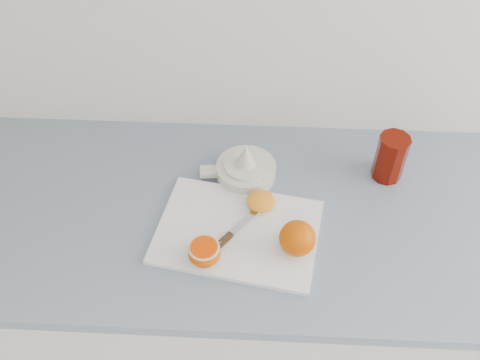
# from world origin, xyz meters

# --- Properties ---
(counter) EXTENTS (2.45, 0.64, 0.89)m
(counter) POSITION_xyz_m (0.20, 1.70, 0.45)
(counter) COLOR silver
(counter) RESTS_ON ground
(cutting_board) EXTENTS (0.40, 0.32, 0.01)m
(cutting_board) POSITION_xyz_m (0.04, 1.63, 0.90)
(cutting_board) COLOR white
(cutting_board) RESTS_ON counter
(whole_orange) EXTENTS (0.08, 0.08, 0.08)m
(whole_orange) POSITION_xyz_m (0.17, 1.58, 0.94)
(whole_orange) COLOR #E75700
(whole_orange) RESTS_ON cutting_board
(half_orange) EXTENTS (0.07, 0.07, 0.04)m
(half_orange) POSITION_xyz_m (-0.03, 1.54, 0.92)
(half_orange) COLOR #E75700
(half_orange) RESTS_ON cutting_board
(squeezed_shell) EXTENTS (0.07, 0.07, 0.03)m
(squeezed_shell) POSITION_xyz_m (0.09, 1.70, 0.92)
(squeezed_shell) COLOR orange
(squeezed_shell) RESTS_ON cutting_board
(paring_knife) EXTENTS (0.11, 0.14, 0.01)m
(paring_knife) POSITION_xyz_m (0.01, 1.59, 0.91)
(paring_knife) COLOR #48341E
(paring_knife) RESTS_ON cutting_board
(citrus_juicer) EXTENTS (0.19, 0.15, 0.10)m
(citrus_juicer) POSITION_xyz_m (0.05, 1.81, 0.92)
(citrus_juicer) COLOR white
(citrus_juicer) RESTS_ON counter
(red_tumbler) EXTENTS (0.08, 0.08, 0.12)m
(red_tumbler) POSITION_xyz_m (0.40, 1.83, 0.95)
(red_tumbler) COLOR #5E0A00
(red_tumbler) RESTS_ON counter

